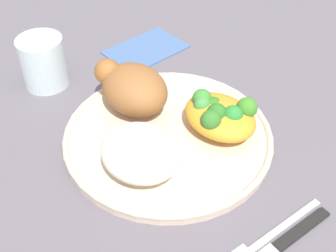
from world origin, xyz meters
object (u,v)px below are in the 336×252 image
plate (168,136)px  fork (269,237)px  mac_cheese_with_broccoli (220,114)px  napkin (146,49)px  water_glass (43,62)px  knife (278,247)px  roasted_chicken (132,88)px  rice_pile (141,152)px

plate → fork: plate is taller
mac_cheese_with_broccoli → napkin: bearing=-15.3°
napkin → plate: bearing=148.3°
water_glass → knife: bearing=-175.6°
knife → water_glass: (0.42, 0.03, 0.04)m
mac_cheese_with_broccoli → water_glass: water_glass is taller
roasted_chicken → napkin: size_ratio=0.86×
knife → napkin: bearing=-19.8°
roasted_chicken → rice_pile: size_ratio=1.09×
plate → water_glass: bearing=13.9°
plate → knife: 0.20m
water_glass → napkin: (-0.03, -0.17, -0.04)m
plate → roasted_chicken: (0.07, 0.00, 0.04)m
fork → water_glass: bearing=5.1°
water_glass → napkin: water_glass is taller
rice_pile → fork: size_ratio=0.71×
rice_pile → napkin: bearing=-40.1°
plate → mac_cheese_with_broccoli: 0.07m
roasted_chicken → water_glass: 0.16m
fork → napkin: 0.40m
fork → water_glass: water_glass is taller
plate → napkin: size_ratio=2.13×
knife → fork: bearing=-15.2°
mac_cheese_with_broccoli → fork: (-0.15, 0.07, -0.04)m
plate → mac_cheese_with_broccoli: size_ratio=2.69×
plate → knife: plate is taller
roasted_chicken → rice_pile: (-0.10, 0.06, -0.01)m
roasted_chicken → mac_cheese_with_broccoli: size_ratio=1.08×
roasted_chicken → fork: 0.26m
roasted_chicken → plate: bearing=-178.3°
fork → mac_cheese_with_broccoli: bearing=-26.6°
mac_cheese_with_broccoli → napkin: 0.24m
plate → water_glass: water_glass is taller
plate → napkin: bearing=-31.7°
roasted_chicken → fork: bearing=176.5°
plate → knife: size_ratio=1.43×
roasted_chicken → mac_cheese_with_broccoli: 0.12m
plate → rice_pile: rice_pile is taller
rice_pile → water_glass: water_glass is taller
mac_cheese_with_broccoli → knife: 0.18m
mac_cheese_with_broccoli → knife: bearing=154.3°
roasted_chicken → knife: bearing=175.8°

